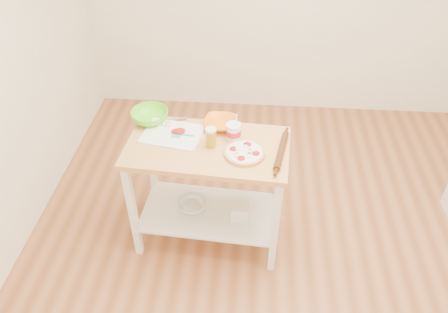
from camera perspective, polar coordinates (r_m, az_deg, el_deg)
room_shell at (r=2.42m, az=10.22°, el=4.73°), size 4.04×4.54×2.74m
prep_island at (r=3.09m, az=-2.07°, el=-2.27°), size 1.13×0.67×0.90m
pizza at (r=2.85m, az=2.69°, el=0.51°), size 0.27×0.27×0.04m
cutting_board at (r=3.04m, az=-6.75°, el=3.02°), size 0.45×0.36×0.04m
spatula at (r=3.00m, az=-5.52°, el=2.75°), size 0.15×0.05×0.01m
knife at (r=3.16m, az=-7.99°, el=4.60°), size 0.26×0.11×0.01m
orange_bowl at (r=3.08m, az=-0.44°, el=4.33°), size 0.24×0.24×0.06m
green_bowl at (r=3.18m, az=-9.66°, el=5.24°), size 0.27×0.27×0.08m
beer_pint at (r=2.88m, az=-1.72°, el=2.50°), size 0.07×0.07×0.14m
yogurt_tub at (r=2.95m, az=1.24°, el=3.23°), size 0.10×0.10×0.22m
rolling_pin at (r=2.87m, az=7.49°, el=0.75°), size 0.11×0.38×0.04m
shelf_glass_bowl at (r=3.37m, az=-4.15°, el=-6.32°), size 0.29×0.29×0.07m
shelf_bin at (r=3.27m, az=2.19°, el=-7.23°), size 0.14×0.14×0.13m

